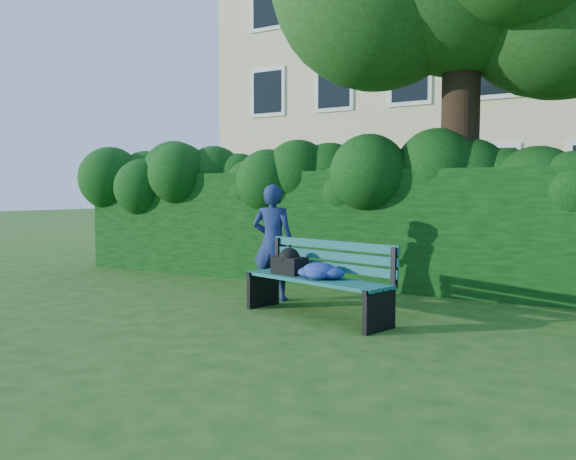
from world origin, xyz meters
The scene contains 5 objects.
ground centered at (0.00, 0.00, 0.00)m, with size 80.00×80.00×0.00m, color #214915.
apartment_building centered at (0.00, 13.99, 6.00)m, with size 16.00×8.08×12.00m.
hedge centered at (0.00, 2.20, 0.90)m, with size 10.00×1.00×1.80m.
park_bench centered at (0.83, -0.24, 0.50)m, with size 2.01×1.09×0.89m.
man_reading centered at (-0.12, 0.40, 0.79)m, with size 0.58×0.38×1.58m, color navy.
Camera 1 is at (3.75, -6.11, 1.45)m, focal length 35.00 mm.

